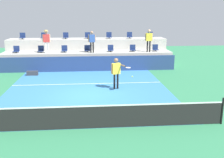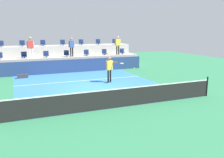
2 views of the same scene
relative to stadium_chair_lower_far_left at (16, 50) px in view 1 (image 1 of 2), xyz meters
The scene contains 27 objects.
ground_plane 9.13m from the stadium_chair_lower_far_left, 53.37° to the right, with size 40.00×40.00×0.00m, color #2D754C.
court_inner_paint 8.36m from the stadium_chair_lower_far_left, 49.21° to the right, with size 9.00×10.00×0.01m, color teal.
court_service_line 7.38m from the stadium_chair_lower_far_left, 41.94° to the right, with size 9.00×0.06×0.00m, color white.
tennis_net 12.49m from the stadium_chair_lower_far_left, 64.41° to the right, with size 10.48×0.08×1.07m.
sponsor_backboard 5.59m from the stadium_chair_lower_far_left, 12.92° to the right, with size 13.00×0.16×1.10m, color navy.
seating_tier_lower 5.44m from the stadium_chair_lower_far_left, ahead, with size 13.00×1.80×1.25m, color #ADAAA3.
seating_tier_upper 5.71m from the stadium_chair_lower_far_left, 19.13° to the left, with size 13.00×1.80×2.10m, color #ADAAA3.
stadium_chair_lower_far_left is the anchor object (origin of this frame).
stadium_chair_lower_left 1.83m from the stadium_chair_lower_far_left, ahead, with size 0.44×0.40×0.52m.
stadium_chair_lower_mid_left 3.60m from the stadium_chair_lower_far_left, ahead, with size 0.44×0.40×0.52m.
stadium_chair_lower_center 5.35m from the stadium_chair_lower_far_left, ahead, with size 0.44×0.40×0.52m.
stadium_chair_lower_mid_right 7.16m from the stadium_chair_lower_far_left, ahead, with size 0.44×0.40×0.52m.
stadium_chair_lower_right 8.91m from the stadium_chair_lower_far_left, ahead, with size 0.44×0.40×0.52m.
stadium_chair_lower_far_right 10.72m from the stadium_chair_lower_far_left, ahead, with size 0.44×0.40×0.52m.
stadium_chair_upper_far_left 1.99m from the stadium_chair_lower_far_left, 86.92° to the left, with size 0.44×0.40×0.52m.
stadium_chair_upper_left 2.69m from the stadium_chair_lower_far_left, 44.81° to the left, with size 0.44×0.40×0.52m.
stadium_chair_upper_mid_left 4.10m from the stadium_chair_lower_far_left, 26.65° to the left, with size 0.44×0.40×0.52m.
stadium_chair_upper_center 5.75m from the stadium_chair_lower_far_left, 18.46° to the left, with size 0.44×0.40×0.52m.
stadium_chair_upper_mid_right 7.45m from the stadium_chair_lower_far_left, 14.08° to the left, with size 0.44×0.40×0.52m.
stadium_chair_upper_right 9.14m from the stadium_chair_lower_far_left, 11.41° to the left, with size 0.44×0.40×0.52m.
stadium_chair_upper_far_right 10.88m from the stadium_chair_lower_far_left, ahead, with size 0.44×0.40×0.52m.
tennis_player 9.27m from the stadium_chair_lower_far_left, 40.99° to the right, with size 1.04×1.15×1.77m.
spectator_with_hat 2.52m from the stadium_chair_lower_far_left, ahead, with size 0.59×0.40×1.72m.
spectator_leaning_on_rail 5.78m from the stadium_chair_lower_far_left, ahead, with size 0.57×0.27×1.62m.
spectator_in_grey 10.12m from the stadium_chair_lower_far_left, ahead, with size 0.60×0.23×1.72m.
tennis_ball 11.52m from the stadium_chair_lower_far_left, 49.80° to the right, with size 0.07×0.07×0.07m.
equipment_bag 3.02m from the stadium_chair_lower_far_left, 55.30° to the right, with size 0.76×0.28×0.30m, color #333338.
Camera 1 is at (0.12, -13.18, 4.25)m, focal length 42.34 mm.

